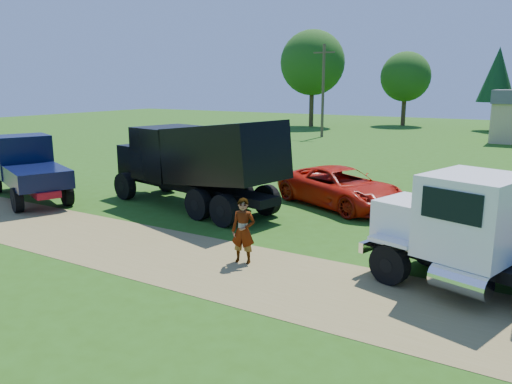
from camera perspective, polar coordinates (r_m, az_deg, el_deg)
The scene contains 8 objects.
ground at distance 13.92m, azimuth 2.10°, elevation -9.83°, with size 140.00×140.00×0.00m, color #275212.
dirt_track at distance 13.92m, azimuth 2.10°, elevation -9.81°, with size 120.00×4.20×0.01m, color olive.
white_semi_tractor at distance 13.65m, azimuth 23.65°, elevation -4.48°, with size 7.65×4.38×4.53m.
black_dump_truck at distance 21.16m, azimuth -6.71°, elevation 3.81°, with size 9.23×4.45×3.91m.
navy_truck at distance 25.42m, azimuth -24.74°, elevation 2.63°, with size 6.73×4.49×2.88m.
orange_pickup at distance 21.92m, azimuth 9.68°, elevation 0.54°, with size 2.80×6.08×1.69m, color red.
spectator_a at distance 14.77m, azimuth -1.46°, elevation -4.47°, with size 0.72×0.47×1.96m, color #999999.
spectator_b at distance 21.74m, azimuth 21.88°, elevation 0.15°, with size 0.98×0.76×2.01m, color #999999.
Camera 1 is at (6.23, -11.29, 5.24)m, focal length 35.00 mm.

